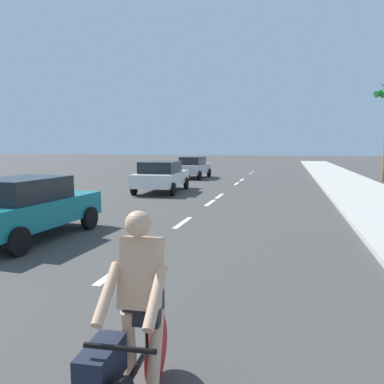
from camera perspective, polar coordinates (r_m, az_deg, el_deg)
The scene contains 14 objects.
ground_plane at distance 17.86m, azimuth 4.00°, elevation -0.70°, with size 160.00×160.00×0.00m, color #423F3D.
sidewalk_strip at distance 19.91m, azimuth 24.56°, elevation -0.32°, with size 3.60×80.00×0.14m, color #B2ADA3.
lane_stripe_2 at distance 7.59m, azimuth -10.94°, elevation -11.24°, with size 0.16×1.80×0.01m, color white.
lane_stripe_3 at distance 11.82m, azimuth -1.37°, elevation -4.57°, with size 0.16×1.80×0.01m, color white.
lane_stripe_4 at distance 15.89m, azimuth 2.71°, elevation -1.62°, with size 0.16×1.80×0.01m, color white.
lane_stripe_5 at distance 18.07m, azimuth 4.12°, elevation -0.60°, with size 0.16×1.80×0.01m, color white.
lane_stripe_6 at distance 24.17m, azimuth 6.67°, elevation 1.26°, with size 0.16×1.80×0.01m, color white.
lane_stripe_7 at distance 26.97m, azimuth 7.46°, elevation 1.83°, with size 0.16×1.80×0.01m, color white.
lane_stripe_8 at distance 34.51m, azimuth 8.93°, elevation 2.89°, with size 0.16×1.80×0.01m, color white.
lane_stripe_9 at distance 33.42m, azimuth 8.75°, elevation 2.77°, with size 0.16×1.80×0.01m, color white.
cyclist at distance 3.43m, azimuth -8.90°, elevation -19.40°, with size 0.65×1.71×1.82m.
parked_car_teal at distance 10.48m, azimuth -23.37°, elevation -1.97°, with size 2.07×4.20×1.57m.
parked_car_white at distance 19.69m, azimuth -4.59°, elevation 2.46°, with size 2.31×4.68×1.57m.
parked_car_silver at distance 28.01m, azimuth 0.21°, elevation 3.78°, with size 2.01×4.02×1.57m.
Camera 1 is at (3.09, 2.56, 2.35)m, focal length 35.75 mm.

